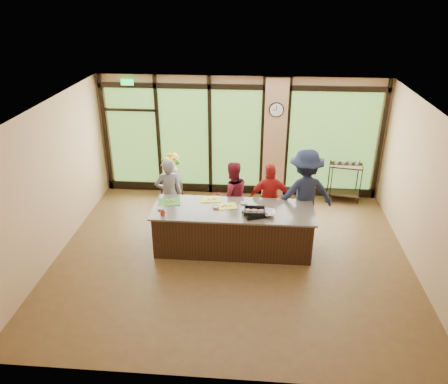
% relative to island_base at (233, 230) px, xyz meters
% --- Properties ---
extents(floor, '(7.00, 7.00, 0.00)m').
position_rel_island_base_xyz_m(floor, '(0.00, -0.30, -0.44)').
color(floor, brown).
rests_on(floor, ground).
extents(ceiling, '(7.00, 7.00, 0.00)m').
position_rel_island_base_xyz_m(ceiling, '(0.00, -0.30, 2.56)').
color(ceiling, silver).
rests_on(ceiling, back_wall).
extents(back_wall, '(7.00, 0.00, 7.00)m').
position_rel_island_base_xyz_m(back_wall, '(0.00, 2.70, 1.06)').
color(back_wall, tan).
rests_on(back_wall, floor).
extents(left_wall, '(0.00, 6.00, 6.00)m').
position_rel_island_base_xyz_m(left_wall, '(-3.50, -0.30, 1.06)').
color(left_wall, tan).
rests_on(left_wall, floor).
extents(right_wall, '(0.00, 6.00, 6.00)m').
position_rel_island_base_xyz_m(right_wall, '(3.50, -0.30, 1.06)').
color(right_wall, tan).
rests_on(right_wall, floor).
extents(window_wall, '(6.90, 0.12, 3.00)m').
position_rel_island_base_xyz_m(window_wall, '(0.16, 2.65, 0.95)').
color(window_wall, tan).
rests_on(window_wall, floor).
extents(island_base, '(3.10, 1.00, 0.88)m').
position_rel_island_base_xyz_m(island_base, '(0.00, 0.00, 0.00)').
color(island_base, black).
rests_on(island_base, floor).
extents(countertop, '(3.20, 1.10, 0.04)m').
position_rel_island_base_xyz_m(countertop, '(0.00, 0.00, 0.46)').
color(countertop, '#6E625B').
rests_on(countertop, island_base).
extents(wall_clock, '(0.36, 0.04, 0.36)m').
position_rel_island_base_xyz_m(wall_clock, '(0.85, 2.57, 1.81)').
color(wall_clock, black).
rests_on(wall_clock, window_wall).
extents(cook_left, '(0.69, 0.58, 1.63)m').
position_rel_island_base_xyz_m(cook_left, '(-1.45, 0.78, 0.37)').
color(cook_left, slate).
rests_on(cook_left, floor).
extents(cook_midleft, '(0.94, 0.84, 1.58)m').
position_rel_island_base_xyz_m(cook_midleft, '(-0.08, 0.84, 0.35)').
color(cook_midleft, maroon).
rests_on(cook_midleft, floor).
extents(cook_midright, '(0.97, 0.48, 1.60)m').
position_rel_island_base_xyz_m(cook_midright, '(0.74, 0.74, 0.36)').
color(cook_midright, '#AE1D1A').
rests_on(cook_midright, floor).
extents(cook_right, '(1.40, 1.01, 1.95)m').
position_rel_island_base_xyz_m(cook_right, '(1.45, 0.69, 0.54)').
color(cook_right, '#1A2039').
rests_on(cook_right, floor).
extents(roasting_pan, '(0.50, 0.45, 0.07)m').
position_rel_island_base_xyz_m(roasting_pan, '(0.42, -0.23, 0.52)').
color(roasting_pan, black).
rests_on(roasting_pan, countertop).
extents(mixing_bowl, '(0.33, 0.33, 0.08)m').
position_rel_island_base_xyz_m(mixing_bowl, '(0.66, -0.20, 0.52)').
color(mixing_bowl, silver).
rests_on(mixing_bowl, countertop).
extents(cutting_board_left, '(0.51, 0.42, 0.01)m').
position_rel_island_base_xyz_m(cutting_board_left, '(-1.32, 0.18, 0.49)').
color(cutting_board_left, '#3D802E').
rests_on(cutting_board_left, countertop).
extents(cutting_board_center, '(0.44, 0.35, 0.01)m').
position_rel_island_base_xyz_m(cutting_board_center, '(-0.50, 0.38, 0.49)').
color(cutting_board_center, gold).
rests_on(cutting_board_center, countertop).
extents(cutting_board_right, '(0.45, 0.38, 0.01)m').
position_rel_island_base_xyz_m(cutting_board_right, '(-0.13, 0.10, 0.49)').
color(cutting_board_right, gold).
rests_on(cutting_board_right, countertop).
extents(prep_bowl_near, '(0.18, 0.18, 0.04)m').
position_rel_island_base_xyz_m(prep_bowl_near, '(-1.42, -0.13, 0.50)').
color(prep_bowl_near, white).
rests_on(prep_bowl_near, countertop).
extents(prep_bowl_mid, '(0.18, 0.18, 0.04)m').
position_rel_island_base_xyz_m(prep_bowl_mid, '(-0.35, 0.01, 0.50)').
color(prep_bowl_mid, white).
rests_on(prep_bowl_mid, countertop).
extents(prep_bowl_far, '(0.17, 0.17, 0.03)m').
position_rel_island_base_xyz_m(prep_bowl_far, '(0.20, 0.25, 0.50)').
color(prep_bowl_far, white).
rests_on(prep_bowl_far, countertop).
extents(red_ramekin, '(0.12, 0.12, 0.08)m').
position_rel_island_base_xyz_m(red_ramekin, '(-1.33, -0.38, 0.52)').
color(red_ramekin, red).
rests_on(red_ramekin, countertop).
extents(flower_stand, '(0.46, 0.46, 0.84)m').
position_rel_island_base_xyz_m(flower_stand, '(-1.60, 1.82, -0.02)').
color(flower_stand, black).
rests_on(flower_stand, floor).
extents(flower_vase, '(0.33, 0.33, 0.29)m').
position_rel_island_base_xyz_m(flower_vase, '(-1.60, 1.82, 0.55)').
color(flower_vase, '#987B53').
rests_on(flower_vase, flower_stand).
extents(bar_cart, '(0.84, 0.57, 1.06)m').
position_rel_island_base_xyz_m(bar_cart, '(2.61, 2.45, 0.19)').
color(bar_cart, black).
rests_on(bar_cart, floor).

